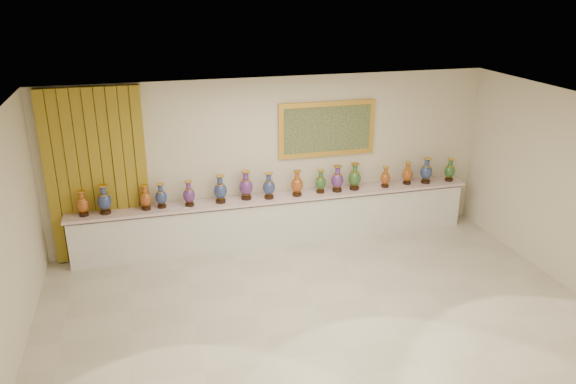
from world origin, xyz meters
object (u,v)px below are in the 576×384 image
(vase_1, at_px, (104,201))
(vase_2, at_px, (146,199))
(counter, at_px, (278,220))
(vase_0, at_px, (83,205))

(vase_1, distance_m, vase_2, 0.66)
(counter, bearing_deg, vase_0, -179.34)
(vase_0, bearing_deg, counter, 0.66)
(vase_0, height_order, vase_2, vase_0)
(vase_0, bearing_deg, vase_1, 0.78)
(counter, relative_size, vase_2, 16.80)
(counter, distance_m, vase_1, 3.03)
(vase_2, bearing_deg, counter, 0.69)
(counter, relative_size, vase_1, 14.65)
(vase_1, bearing_deg, counter, 0.65)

